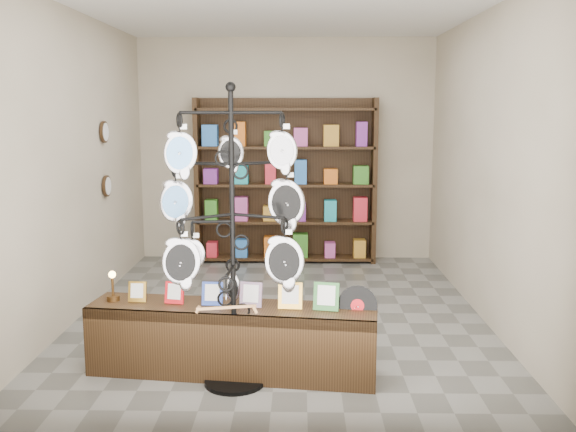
# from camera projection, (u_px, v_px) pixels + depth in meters

# --- Properties ---
(ground) EXTENTS (5.00, 5.00, 0.00)m
(ground) POSITION_uv_depth(u_px,v_px,m) (281.00, 312.00, 6.54)
(ground) COLOR slate
(ground) RESTS_ON ground
(room_envelope) EXTENTS (5.00, 5.00, 5.00)m
(room_envelope) POSITION_uv_depth(u_px,v_px,m) (280.00, 130.00, 6.23)
(room_envelope) COLOR #C1B39B
(room_envelope) RESTS_ON ground
(display_tree) EXTENTS (1.14, 1.04, 2.23)m
(display_tree) POSITION_uv_depth(u_px,v_px,m) (232.00, 215.00, 4.62)
(display_tree) COLOR black
(display_tree) RESTS_ON ground
(front_shelf) EXTENTS (2.27, 0.73, 0.79)m
(front_shelf) POSITION_uv_depth(u_px,v_px,m) (232.00, 339.00, 4.98)
(front_shelf) COLOR black
(front_shelf) RESTS_ON ground
(back_shelving) EXTENTS (2.42, 0.36, 2.20)m
(back_shelving) POSITION_uv_depth(u_px,v_px,m) (286.00, 186.00, 8.63)
(back_shelving) COLOR black
(back_shelving) RESTS_ON ground
(wall_clocks) EXTENTS (0.03, 0.24, 0.84)m
(wall_clocks) POSITION_uv_depth(u_px,v_px,m) (106.00, 159.00, 7.12)
(wall_clocks) COLOR black
(wall_clocks) RESTS_ON ground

